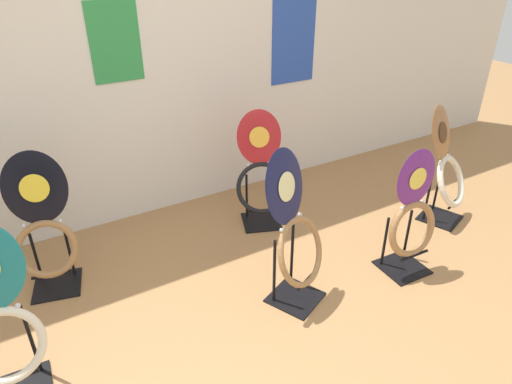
% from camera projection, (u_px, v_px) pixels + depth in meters
% --- Properties ---
extents(wall_back, '(8.00, 0.07, 2.60)m').
position_uv_depth(wall_back, '(132.00, 42.00, 3.05)').
color(wall_back, silver).
rests_on(wall_back, ground_plane).
extents(toilet_seat_display_navy_moon, '(0.46, 0.41, 0.95)m').
position_uv_depth(toilet_seat_display_navy_moon, '(295.00, 236.00, 2.56)').
color(toilet_seat_display_navy_moon, black).
rests_on(toilet_seat_display_navy_moon, ground_plane).
extents(toilet_seat_display_woodgrain, '(0.45, 0.43, 0.88)m').
position_uv_depth(toilet_seat_display_woodgrain, '(447.00, 170.00, 3.36)').
color(toilet_seat_display_woodgrain, black).
rests_on(toilet_seat_display_woodgrain, ground_plane).
extents(toilet_seat_display_jazz_black, '(0.41, 0.35, 0.87)m').
position_uv_depth(toilet_seat_display_jazz_black, '(44.00, 234.00, 2.68)').
color(toilet_seat_display_jazz_black, black).
rests_on(toilet_seat_display_jazz_black, ground_plane).
extents(toilet_seat_display_purple_note, '(0.37, 0.29, 0.84)m').
position_uv_depth(toilet_seat_display_purple_note, '(412.00, 220.00, 2.83)').
color(toilet_seat_display_purple_note, black).
rests_on(toilet_seat_display_purple_note, ground_plane).
extents(toilet_seat_display_crimson_swirl, '(0.44, 0.40, 0.85)m').
position_uv_depth(toilet_seat_display_crimson_swirl, '(261.00, 174.00, 3.33)').
color(toilet_seat_display_crimson_swirl, black).
rests_on(toilet_seat_display_crimson_swirl, ground_plane).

